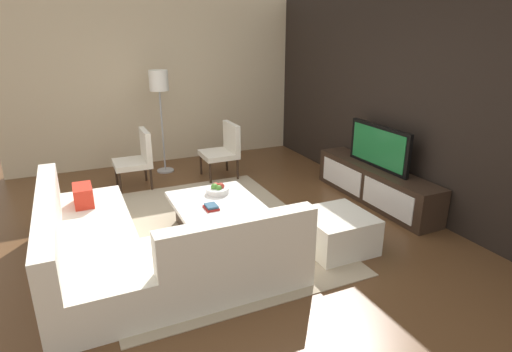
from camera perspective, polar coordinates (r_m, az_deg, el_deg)
The scene contains 14 objects.
ground_plane at distance 4.96m, azimuth -6.28°, elevation -7.91°, with size 14.00×14.00×0.00m, color brown.
feature_wall_back at distance 5.89m, azimuth 19.32°, elevation 9.88°, with size 6.40×0.12×2.80m, color black.
side_wall_left at distance 7.61m, azimuth -13.08°, elevation 12.38°, with size 0.12×5.20×2.80m, color beige.
area_rug at distance 5.04m, azimuth -6.64°, elevation -7.38°, with size 3.24×2.42×0.01m, color tan.
media_console at distance 5.97m, azimuth 15.98°, elevation -1.12°, with size 2.12×0.44×0.50m.
television at distance 5.81m, azimuth 16.48°, elevation 3.87°, with size 1.13×0.06×0.58m.
sectional_couch at distance 4.23m, azimuth -16.06°, elevation -9.56°, with size 2.41×2.27×0.79m.
coffee_table at distance 4.98m, azimuth -5.63°, elevation -5.16°, with size 1.00×0.95×0.38m.
accent_chair_near at distance 6.46m, azimuth -15.86°, elevation 2.68°, with size 0.54×0.52×0.87m.
floor_lamp at distance 6.92m, azimuth -13.13°, elevation 11.69°, with size 0.30×0.30×1.67m.
ottoman at distance 4.63m, azimuth 10.93°, elevation -7.49°, with size 0.70×0.70×0.40m, color silver.
fruit_bowl at distance 5.08m, azimuth -5.31°, elevation -1.85°, with size 0.28×0.28×0.13m.
accent_chair_far at distance 6.70m, azimuth -4.38°, elevation 3.96°, with size 0.57×0.54×0.87m.
book_stack at distance 4.67m, azimuth -6.16°, elevation -4.23°, with size 0.19×0.14×0.05m.
Camera 1 is at (4.21, -1.33, 2.26)m, focal length 29.18 mm.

